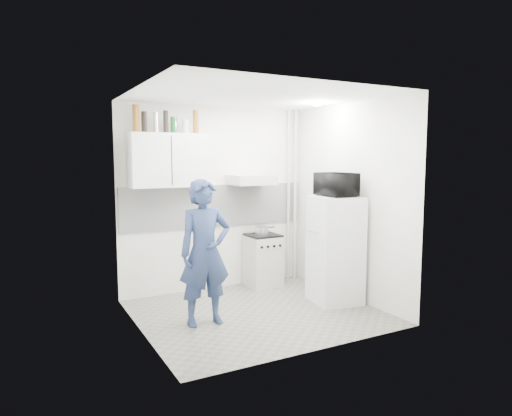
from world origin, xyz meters
name	(u,v)px	position (x,y,z in m)	size (l,w,h in m)	color
floor	(257,312)	(0.00, 0.00, 0.00)	(2.80, 2.80, 0.00)	slate
ceiling	(257,96)	(0.00, 0.00, 2.60)	(2.80, 2.80, 0.00)	white
wall_back	(216,199)	(0.00, 1.25, 1.30)	(2.80, 2.80, 0.00)	white
wall_left	(139,214)	(-1.40, 0.00, 1.30)	(2.60, 2.60, 0.00)	white
wall_right	(349,202)	(1.40, 0.00, 1.30)	(2.60, 2.60, 0.00)	white
person	(205,252)	(-0.69, -0.05, 0.82)	(0.60, 0.39, 1.65)	navy
stove	(263,261)	(0.64, 1.00, 0.37)	(0.46, 0.46, 0.74)	beige
fridge	(335,250)	(1.10, -0.10, 0.70)	(0.58, 0.58, 1.39)	white
stove_top	(263,235)	(0.64, 1.00, 0.76)	(0.45, 0.45, 0.03)	black
saucepan	(262,230)	(0.64, 1.04, 0.82)	(0.20, 0.20, 0.11)	silver
microwave	(336,185)	(1.10, -0.10, 1.54)	(0.37, 0.54, 0.30)	black
bottle_a	(136,119)	(-1.15, 1.07, 2.37)	(0.08, 0.08, 0.34)	brown
bottle_b	(144,122)	(-1.05, 1.07, 2.33)	(0.07, 0.07, 0.27)	black
bottle_c	(156,123)	(-0.89, 1.07, 2.33)	(0.06, 0.06, 0.26)	silver
bottle_d	(166,122)	(-0.76, 1.07, 2.34)	(0.07, 0.07, 0.29)	black
canister_a	(174,125)	(-0.66, 1.07, 2.31)	(0.09, 0.09, 0.21)	#144C1E
canister_b	(186,127)	(-0.50, 1.07, 2.29)	(0.10, 0.10, 0.18)	#B2B7BC
bottle_e	(196,122)	(-0.35, 1.07, 2.36)	(0.08, 0.08, 0.31)	brown
upper_cabinet	(168,160)	(-0.75, 1.07, 1.85)	(1.00, 0.35, 0.70)	white
range_hood	(252,180)	(0.45, 1.00, 1.57)	(0.60, 0.50, 0.14)	beige
backsplash	(216,206)	(0.00, 1.24, 1.20)	(2.74, 0.03, 0.60)	white
pipe_a	(295,196)	(1.30, 1.17, 1.30)	(0.05, 0.05, 2.60)	beige
pipe_b	(288,196)	(1.18, 1.17, 1.30)	(0.04, 0.04, 2.60)	beige
ceiling_spot_fixture	(317,105)	(1.00, 0.20, 2.57)	(0.10, 0.10, 0.02)	white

